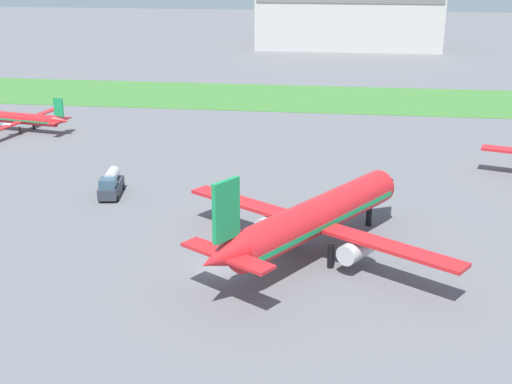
{
  "coord_description": "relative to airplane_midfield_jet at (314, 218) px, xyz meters",
  "views": [
    {
      "loc": [
        12.8,
        -63.87,
        31.23
      ],
      "look_at": [
        2.37,
        14.73,
        3.0
      ],
      "focal_mm": 48.72,
      "sensor_mm": 36.0,
      "label": 1
    }
  ],
  "objects": [
    {
      "name": "fuel_truck_near_gate",
      "position": [
        -27.43,
        15.43,
        -2.73
      ],
      "size": [
        3.37,
        6.78,
        3.29
      ],
      "rotation": [
        0.0,
        0.0,
        4.86
      ],
      "color": "#2D333D",
      "rests_on": "ground_plane"
    },
    {
      "name": "grass_taxiway_strip",
      "position": [
        -9.92,
        80.79,
        -4.27
      ],
      "size": [
        360.0,
        28.0,
        0.08
      ],
      "primitive_type": "cube",
      "color": "#3D7533",
      "rests_on": "ground_plane"
    },
    {
      "name": "airplane_midfield_jet",
      "position": [
        0.0,
        0.0,
        0.0
      ],
      "size": [
        29.73,
        29.78,
        11.96
      ],
      "rotation": [
        0.0,
        0.0,
        1.0
      ],
      "color": "red",
      "rests_on": "ground_plane"
    },
    {
      "name": "airplane_taxiing_turboprop",
      "position": [
        -53.7,
        45.61,
        -1.91
      ],
      "size": [
        18.73,
        21.76,
        6.57
      ],
      "rotation": [
        0.0,
        0.0,
        2.95
      ],
      "color": "red",
      "rests_on": "ground_plane"
    },
    {
      "name": "ground_plane",
      "position": [
        -9.92,
        -3.74,
        -4.31
      ],
      "size": [
        600.0,
        600.0,
        0.0
      ],
      "primitive_type": "plane",
      "color": "slate"
    }
  ]
}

